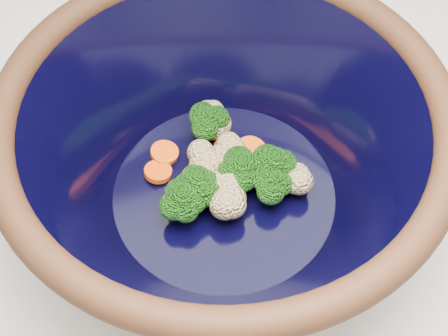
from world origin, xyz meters
The scene contains 3 objects.
counter centered at (0.00, 0.00, 0.45)m, with size 1.20×1.20×0.90m, color white.
mixing_bowl centered at (-0.07, -0.02, 1.00)m, with size 0.41×0.41×0.17m.
vegetable_pile centered at (-0.07, -0.01, 0.96)m, with size 0.15×0.13×0.05m.
Camera 1 is at (-0.18, -0.33, 1.45)m, focal length 50.00 mm.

